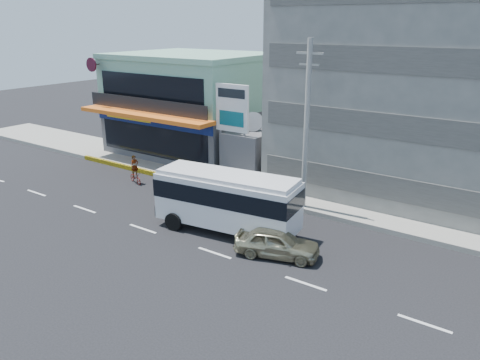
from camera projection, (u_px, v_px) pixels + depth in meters
The scene contains 11 objects.
ground at pixel (143, 229), 25.73m from camera, with size 120.00×120.00×0.00m, color black.
sidewalk at pixel (304, 195), 30.37m from camera, with size 70.00×5.00×0.30m, color gray.
shop_building at pixel (193, 107), 39.62m from camera, with size 12.40×11.70×8.00m.
concrete_building at pixel (419, 85), 29.76m from camera, with size 16.00×12.00×14.00m, color gray.
gap_structure at pixel (260, 151), 34.51m from camera, with size 3.00×6.00×3.50m, color #444448.
satellite_dish at pixel (253, 129), 33.14m from camera, with size 1.50×1.50×0.15m, color slate.
billboard at pixel (232, 114), 31.58m from camera, with size 2.60×0.18×6.90m.
utility_pole_near at pixel (306, 127), 26.60m from camera, with size 1.60×0.30×10.00m.
minibus at pixel (227, 198), 24.84m from camera, with size 8.06×3.53×3.27m.
sedan at pixel (277, 243), 22.53m from camera, with size 1.65×4.11×1.40m, color tan.
motorcycle_rider at pixel (135, 174), 32.85m from camera, with size 1.66×1.01×2.01m.
Camera 1 is at (17.81, -16.26, 10.79)m, focal length 35.00 mm.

